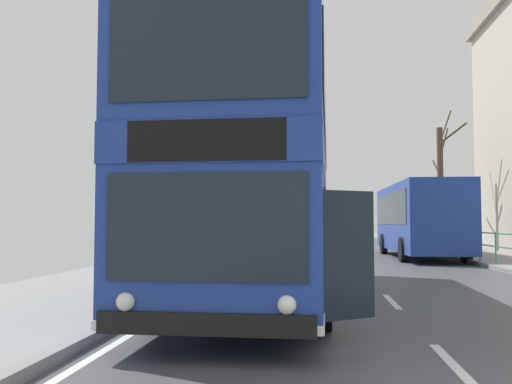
# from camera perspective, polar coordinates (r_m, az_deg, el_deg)

# --- Properties ---
(double_decker_bus_main) EXTENTS (3.18, 11.22, 4.36)m
(double_decker_bus_main) POSITION_cam_1_polar(r_m,az_deg,el_deg) (11.35, 0.89, 0.71)
(double_decker_bus_main) COLOR navy
(double_decker_bus_main) RESTS_ON ground
(background_bus_far_lane) EXTENTS (2.69, 9.50, 3.13)m
(background_bus_far_lane) POSITION_cam_1_polar(r_m,az_deg,el_deg) (25.14, 16.44, -2.60)
(background_bus_far_lane) COLOR navy
(background_bus_far_lane) RESTS_ON ground
(pedestrian_railing_far_kerb) EXTENTS (0.05, 31.88, 1.07)m
(pedestrian_railing_far_kerb) POSITION_cam_1_polar(r_m,az_deg,el_deg) (21.60, 22.05, -4.69)
(pedestrian_railing_far_kerb) COLOR #236B4C
(pedestrian_railing_far_kerb) RESTS_ON ground
(bare_tree_far_00) EXTENTS (1.23, 3.69, 7.00)m
(bare_tree_far_00) POSITION_cam_1_polar(r_m,az_deg,el_deg) (31.06, 18.51, 0.88)
(bare_tree_far_00) COLOR #423328
(bare_tree_far_00) RESTS_ON ground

